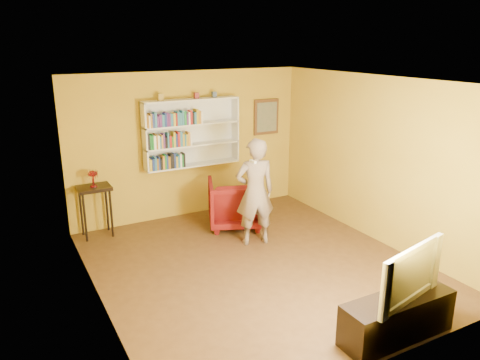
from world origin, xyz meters
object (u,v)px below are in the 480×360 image
(bookshelf, at_px, (191,133))
(console_table, at_px, (95,195))
(tv_cabinet, at_px, (397,317))
(person, at_px, (255,192))
(ruby_lustre, at_px, (93,175))
(armchair, at_px, (235,203))
(television, at_px, (402,271))

(bookshelf, relative_size, console_table, 2.04)
(bookshelf, relative_size, tv_cabinet, 1.30)
(console_table, bearing_deg, tv_cabinet, -62.56)
(bookshelf, height_order, person, bookshelf)
(ruby_lustre, distance_m, armchair, 2.48)
(bookshelf, xyz_separation_m, armchair, (0.45, -0.88, -1.16))
(television, bearing_deg, ruby_lustre, 104.39)
(bookshelf, bearing_deg, person, -76.99)
(console_table, bearing_deg, armchair, -17.54)
(person, distance_m, television, 2.98)
(console_table, relative_size, tv_cabinet, 0.64)
(bookshelf, distance_m, console_table, 2.03)
(armchair, xyz_separation_m, tv_cabinet, (0.06, -3.78, -0.18))
(bookshelf, bearing_deg, console_table, -175.01)
(person, height_order, tv_cabinet, person)
(console_table, height_order, person, person)
(console_table, xyz_separation_m, tv_cabinet, (2.34, -4.50, -0.48))
(console_table, xyz_separation_m, person, (2.22, -1.53, 0.15))
(ruby_lustre, bearing_deg, tv_cabinet, -62.56)
(console_table, height_order, armchair, console_table)
(person, height_order, television, person)
(bookshelf, xyz_separation_m, person, (0.39, -1.69, -0.71))
(person, bearing_deg, ruby_lustre, -21.42)
(tv_cabinet, xyz_separation_m, television, (0.00, 0.00, 0.57))
(person, xyz_separation_m, tv_cabinet, (0.12, -2.97, -0.63))
(bookshelf, height_order, tv_cabinet, bookshelf)
(armchair, xyz_separation_m, television, (0.06, -3.78, 0.39))
(armchair, bearing_deg, console_table, 4.96)
(ruby_lustre, xyz_separation_m, television, (2.34, -4.50, -0.26))
(ruby_lustre, xyz_separation_m, armchair, (2.28, -0.72, -0.65))
(console_table, distance_m, person, 2.70)
(person, relative_size, television, 1.55)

